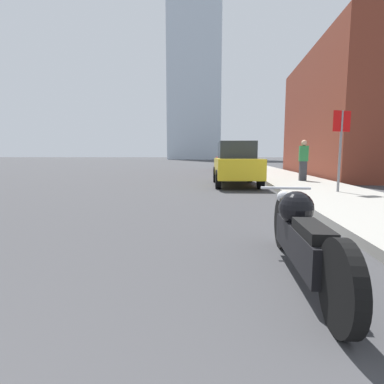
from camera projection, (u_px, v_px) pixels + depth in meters
The scene contains 8 objects.
sidewalk at pixel (248, 164), 38.51m from camera, with size 2.86×240.00×0.15m.
distant_tower at pixel (196, 44), 91.59m from camera, with size 15.80×15.80×70.02m.
motorcycle at pixel (301, 235), 3.06m from camera, with size 0.62×2.63×0.84m.
parked_car_yellow at pixel (236, 164), 12.37m from camera, with size 1.97×4.56×1.78m.
parked_car_red at pixel (229, 160), 24.97m from camera, with size 2.30×4.70×1.73m.
parked_car_blue at pixel (229, 159), 37.41m from camera, with size 2.03×4.01×1.64m.
stop_sign at pixel (341, 137), 8.79m from camera, with size 0.57×0.26×2.37m.
pedestrian at pixel (303, 160), 12.79m from camera, with size 0.36×0.24×1.73m.
Camera 1 is at (1.82, 0.80, 1.23)m, focal length 28.00 mm.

